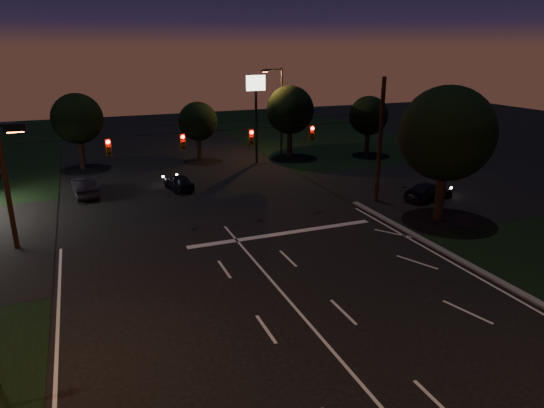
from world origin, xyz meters
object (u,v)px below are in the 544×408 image
car_oncoming_a (179,182)px  car_oncoming_b (84,187)px  car_cross (429,191)px  utility_pole_right (376,201)px  tree_right_near (445,134)px

car_oncoming_a → car_oncoming_b: bearing=-17.5°
car_cross → utility_pole_right: bearing=58.6°
car_cross → car_oncoming_b: bearing=50.8°
utility_pole_right → car_oncoming_b: bearing=154.8°
car_oncoming_b → car_cross: 26.19m
car_oncoming_b → car_cross: car_oncoming_b is taller
car_oncoming_a → car_oncoming_b: (-7.09, 0.96, 0.11)m
utility_pole_right → car_oncoming_a: (-13.00, 8.50, 0.63)m
car_oncoming_a → car_cross: size_ratio=0.84×
utility_pole_right → car_oncoming_b: (-20.09, 9.46, 0.74)m
tree_right_near → car_oncoming_b: bearing=146.5°
utility_pole_right → car_oncoming_a: size_ratio=2.45×
tree_right_near → car_oncoming_b: 26.38m
utility_pole_right → car_oncoming_a: utility_pole_right is taller
utility_pole_right → tree_right_near: (1.53, -4.83, 5.68)m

